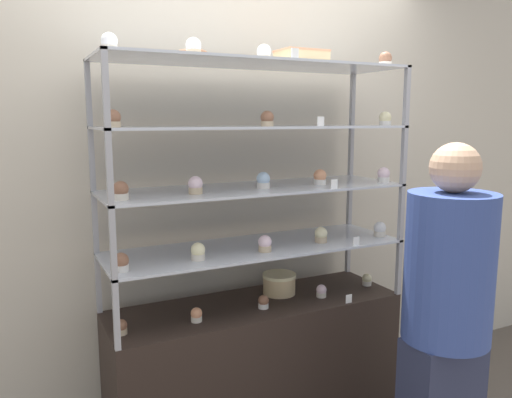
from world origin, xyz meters
The scene contains 37 objects.
back_wall centered at (0.00, 0.38, 1.30)m, with size 8.00×0.05×2.60m.
display_base centered at (0.00, 0.00, 0.37)m, with size 1.50×0.47×0.74m.
display_riser_lower centered at (0.00, 0.00, 1.02)m, with size 1.50×0.47×0.30m.
display_riser_middle centered at (0.00, 0.00, 1.32)m, with size 1.50×0.47×0.30m.
display_riser_upper centered at (0.00, 0.00, 1.62)m, with size 1.50×0.47×0.30m.
display_riser_top centered at (0.00, 0.00, 1.91)m, with size 1.50×0.47×0.30m.
layer_cake_centerpiece centered at (0.17, 0.07, 0.79)m, with size 0.18×0.18×0.11m.
sheet_cake_frosted centered at (0.25, 0.00, 1.97)m, with size 0.23×0.17×0.07m.
cupcake_0 centered at (-0.69, -0.08, 0.77)m, with size 0.05×0.05×0.07m.
cupcake_1 centered at (-0.35, -0.09, 0.77)m, with size 0.05×0.05×0.07m.
cupcake_2 centered at (0.00, -0.08, 0.77)m, with size 0.05×0.05×0.07m.
cupcake_3 centered at (0.35, -0.08, 0.77)m, with size 0.05×0.05×0.07m.
cupcake_4 centered at (0.68, -0.04, 0.77)m, with size 0.05×0.05×0.07m.
price_tag_0 centered at (0.42, -0.21, 0.76)m, with size 0.04×0.00×0.04m.
cupcake_5 centered at (-0.69, -0.13, 1.07)m, with size 0.07×0.07×0.08m.
cupcake_6 centered at (-0.35, -0.11, 1.07)m, with size 0.07×0.07×0.08m.
cupcake_7 centered at (-0.01, -0.11, 1.07)m, with size 0.07×0.07×0.08m.
cupcake_8 centered at (0.34, -0.08, 1.07)m, with size 0.07×0.07×0.08m.
cupcake_9 centered at (0.70, -0.11, 1.07)m, with size 0.07×0.07×0.08m.
price_tag_1 centered at (0.46, -0.21, 1.06)m, with size 0.04×0.00×0.04m.
cupcake_10 centered at (-0.68, -0.11, 1.37)m, with size 0.07×0.07×0.08m.
cupcake_11 centered at (-0.34, -0.08, 1.37)m, with size 0.07×0.07×0.08m.
cupcake_12 centered at (0.01, -0.05, 1.37)m, with size 0.07×0.07×0.08m.
cupcake_13 centered at (0.33, -0.06, 1.37)m, with size 0.07×0.07×0.08m.
cupcake_14 centered at (0.69, -0.13, 1.37)m, with size 0.07×0.07×0.08m.
price_tag_2 centered at (0.31, -0.21, 1.36)m, with size 0.04×0.00×0.04m.
cupcake_15 centered at (-0.69, -0.11, 1.67)m, with size 0.06×0.06×0.07m.
cupcake_16 centered at (0.01, -0.10, 1.67)m, with size 0.06×0.06×0.07m.
cupcake_17 centered at (0.70, -0.11, 1.67)m, with size 0.06×0.06×0.07m.
price_tag_3 centered at (0.23, -0.21, 1.65)m, with size 0.04×0.00×0.04m.
cupcake_18 centered at (-0.69, -0.07, 1.97)m, with size 0.07×0.07×0.08m.
cupcake_19 centered at (-0.35, -0.10, 1.97)m, with size 0.07×0.07×0.08m.
cupcake_20 centered at (0.01, -0.06, 1.97)m, with size 0.07×0.07×0.08m.
cupcake_21 centered at (0.69, -0.11, 1.97)m, with size 0.07×0.07×0.08m.
price_tag_4 centered at (0.09, -0.21, 1.95)m, with size 0.04×0.00×0.04m.
donut_glazed centered at (-0.31, 0.01, 1.95)m, with size 0.14×0.14×0.04m.
customer_figure centered at (0.55, -0.72, 0.84)m, with size 0.37×0.37×1.57m.
Camera 1 is at (-1.08, -2.18, 1.67)m, focal length 35.00 mm.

